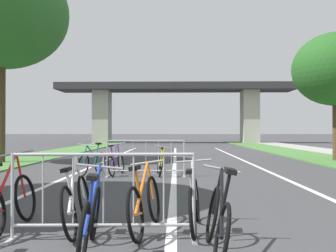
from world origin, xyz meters
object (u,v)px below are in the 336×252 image
at_px(tree_left_oak_mid, 2,13).
at_px(crowd_barrier_nearest, 103,197).
at_px(tree_right_cypress_far, 336,69).
at_px(bicycle_teal_3, 92,162).
at_px(bicycle_silver_5, 194,203).
at_px(bicycle_purple_7, 116,163).
at_px(bicycle_orange_0, 145,203).
at_px(bicycle_white_4, 77,202).
at_px(bicycle_red_6, 10,201).
at_px(crowd_barrier_second, 146,159).
at_px(bicycle_yellow_1, 160,163).
at_px(bicycle_black_9, 217,221).
at_px(bicycle_blue_2, 90,219).

relative_size(tree_left_oak_mid, crowd_barrier_nearest, 3.71).
relative_size(tree_right_cypress_far, bicycle_teal_3, 3.19).
bearing_deg(tree_right_cypress_far, tree_left_oak_mid, -174.66).
distance_m(tree_right_cypress_far, bicycle_teal_3, 11.38).
xyz_separation_m(bicycle_silver_5, bicycle_purple_7, (-2.03, 6.44, 0.00)).
bearing_deg(bicycle_silver_5, bicycle_orange_0, -166.32).
xyz_separation_m(bicycle_white_4, bicycle_red_6, (-0.90, 0.02, -0.00)).
height_order(crowd_barrier_nearest, bicycle_purple_7, crowd_barrier_nearest).
relative_size(crowd_barrier_second, bicycle_teal_3, 1.30).
relative_size(bicycle_orange_0, bicycle_red_6, 1.04).
distance_m(bicycle_yellow_1, bicycle_red_6, 6.67).
distance_m(bicycle_teal_3, bicycle_black_9, 8.04).
bearing_deg(bicycle_silver_5, bicycle_black_9, -74.43).
xyz_separation_m(crowd_barrier_nearest, bicycle_black_9, (1.31, -0.60, -0.14)).
bearing_deg(bicycle_blue_2, tree_right_cypress_far, 52.79).
relative_size(bicycle_blue_2, bicycle_purple_7, 0.99).
height_order(bicycle_orange_0, bicycle_silver_5, bicycle_silver_5).
bearing_deg(bicycle_silver_5, tree_right_cypress_far, 66.22).
distance_m(crowd_barrier_second, bicycle_white_4, 5.99).
xyz_separation_m(tree_left_oak_mid, bicycle_black_9, (7.50, -11.57, -5.71)).
bearing_deg(tree_left_oak_mid, bicycle_black_9, -57.06).
xyz_separation_m(tree_left_oak_mid, bicycle_purple_7, (5.27, -4.04, -5.73)).
height_order(tree_left_oak_mid, bicycle_orange_0, tree_left_oak_mid).
bearing_deg(bicycle_teal_3, bicycle_blue_2, 116.19).
height_order(bicycle_orange_0, bicycle_yellow_1, bicycle_orange_0).
bearing_deg(bicycle_black_9, bicycle_red_6, 158.98).
distance_m(bicycle_silver_5, bicycle_purple_7, 6.75).
xyz_separation_m(tree_right_cypress_far, crowd_barrier_nearest, (-7.76, -12.28, -3.43)).
bearing_deg(tree_right_cypress_far, bicycle_teal_3, -150.15).
relative_size(crowd_barrier_nearest, bicycle_black_9, 1.32).
height_order(bicycle_yellow_1, bicycle_silver_5, bicycle_silver_5).
height_order(bicycle_teal_3, bicycle_red_6, bicycle_red_6).
distance_m(tree_right_cypress_far, crowd_barrier_nearest, 14.92).
bearing_deg(tree_left_oak_mid, bicycle_teal_3, -41.70).
bearing_deg(bicycle_yellow_1, bicycle_orange_0, 84.90).
xyz_separation_m(bicycle_silver_5, bicycle_red_6, (-2.45, -0.03, 0.02)).
relative_size(bicycle_blue_2, bicycle_white_4, 0.97).
relative_size(bicycle_white_4, bicycle_red_6, 1.04).
distance_m(crowd_barrier_second, bicycle_purple_7, 1.08).
distance_m(bicycle_blue_2, bicycle_red_6, 1.62).
xyz_separation_m(crowd_barrier_nearest, bicycle_teal_3, (-1.62, 6.90, -0.14)).
xyz_separation_m(bicycle_blue_2, bicycle_white_4, (-0.39, 0.95, 0.02)).
xyz_separation_m(bicycle_orange_0, bicycle_yellow_1, (-0.06, 6.50, -0.02)).
relative_size(tree_left_oak_mid, bicycle_black_9, 4.92).
bearing_deg(bicycle_yellow_1, tree_right_cypress_far, -149.42).
distance_m(tree_right_cypress_far, bicycle_red_6, 15.33).
distance_m(crowd_barrier_second, bicycle_yellow_1, 0.65).
height_order(tree_right_cypress_far, bicycle_red_6, tree_right_cypress_far).
xyz_separation_m(bicycle_red_6, bicycle_black_9, (2.64, -1.06, -0.00)).
relative_size(bicycle_yellow_1, bicycle_white_4, 0.96).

